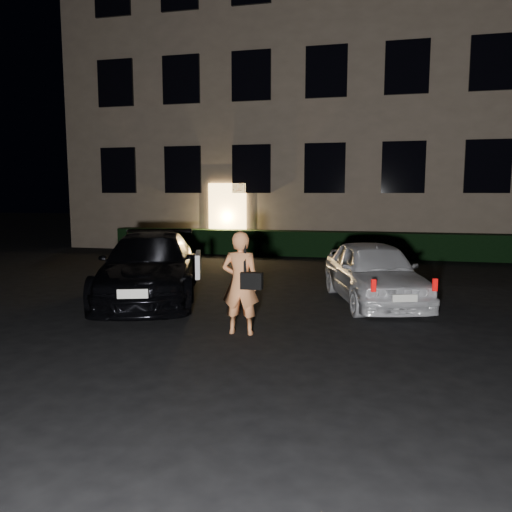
# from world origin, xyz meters

# --- Properties ---
(ground) EXTENTS (80.00, 80.00, 0.00)m
(ground) POSITION_xyz_m (0.00, 0.00, 0.00)
(ground) COLOR black
(ground) RESTS_ON ground
(building) EXTENTS (20.00, 8.11, 12.00)m
(building) POSITION_xyz_m (-0.00, 14.99, 6.00)
(building) COLOR #776655
(building) RESTS_ON ground
(hedge) EXTENTS (15.00, 0.70, 0.85)m
(hedge) POSITION_xyz_m (0.00, 10.50, 0.42)
(hedge) COLOR black
(hedge) RESTS_ON ground
(sedan) EXTENTS (3.21, 4.92, 1.32)m
(sedan) POSITION_xyz_m (-2.74, 2.81, 0.66)
(sedan) COLOR black
(sedan) RESTS_ON ground
(hatch) EXTENTS (2.41, 3.86, 1.23)m
(hatch) POSITION_xyz_m (1.72, 3.46, 0.61)
(hatch) COLOR silver
(hatch) RESTS_ON ground
(man) EXTENTS (0.66, 0.40, 1.59)m
(man) POSITION_xyz_m (-0.26, 0.73, 0.80)
(man) COLOR #E2874E
(man) RESTS_ON ground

